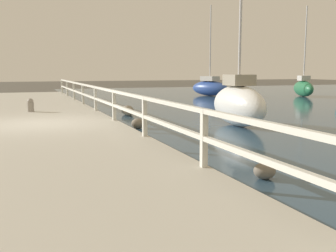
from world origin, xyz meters
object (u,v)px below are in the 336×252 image
Objects in this scene: mooring_bollard at (31,105)px; sailboat_blue at (210,87)px; sailboat_green at (303,87)px; sailboat_white at (238,104)px.

mooring_bollard is 0.08× the size of sailboat_blue.
mooring_bollard is 0.08× the size of sailboat_green.
sailboat_blue is at bearing 39.93° from mooring_bollard.
sailboat_blue is (13.18, 11.03, 0.05)m from mooring_bollard.
mooring_bollard is 17.19m from sailboat_blue.
mooring_bollard is at bearing 151.61° from sailboat_white.
sailboat_white reaches higher than mooring_bollard.
sailboat_blue is 16.47m from sailboat_white.
sailboat_white is at bearing -31.57° from mooring_bollard.
sailboat_blue reaches higher than sailboat_white.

